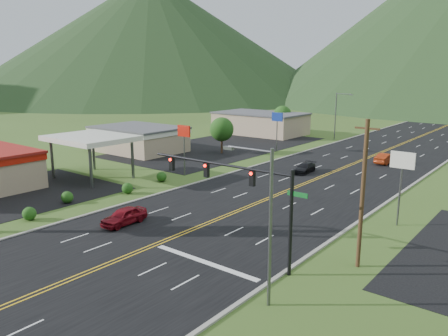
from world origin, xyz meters
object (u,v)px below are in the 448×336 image
Objects in this scene: car_red_far at (387,159)px; gas_canopy at (91,139)px; streetlight_west at (337,113)px; car_red_near at (124,216)px; traffic_signal at (240,186)px; car_dark_mid at (305,168)px; streetlight_east at (266,217)px.

gas_canopy is at bearing 59.63° from car_red_far.
streetlight_west reaches higher than car_red_near.
car_dark_mid is (-9.31, 26.87, -4.72)m from traffic_signal.
streetlight_east is at bearing -69.14° from streetlight_west.
car_red_near is at bearing -177.63° from traffic_signal.
car_dark_mid is at bearing -73.10° from streetlight_west.
car_red_near is at bearing -27.25° from gas_canopy.
streetlight_west is 57.01m from car_red_near.
car_red_near is at bearing 86.06° from car_red_far.
gas_canopy is at bearing -138.39° from car_dark_mid.
streetlight_west is at bearing 110.86° from streetlight_east.
car_red_far is at bearing -47.54° from streetlight_west.
traffic_signal is 29.59m from gas_canopy.
car_red_near is 1.01× the size of car_dark_mid.
gas_canopy is at bearing 160.12° from streetlight_east.
gas_canopy is at bearing 164.30° from traffic_signal.
traffic_signal is 3.07× the size of car_red_near.
gas_canopy is 19.02m from car_red_near.
car_red_far reaches higher than car_dark_mid.
streetlight_east is 2.13× the size of car_dark_mid.
streetlight_east is 64.21m from streetlight_west.
traffic_signal is 28.83m from car_dark_mid.
traffic_signal is at bearing -72.03° from streetlight_west.
car_dark_mid is (8.85, -29.13, -4.57)m from streetlight_west.
streetlight_east is (4.70, -4.00, -0.15)m from traffic_signal.
streetlight_west is 49.10m from gas_canopy.
car_red_far is (25.67, 31.22, -4.11)m from gas_canopy.
traffic_signal reaches higher than gas_canopy.
streetlight_west is 2.13× the size of car_dark_mid.
car_red_near is at bearing -83.75° from streetlight_west.
car_red_near is (6.18, -56.50, -4.45)m from streetlight_west.
car_dark_mid is at bearing 82.90° from car_red_near.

